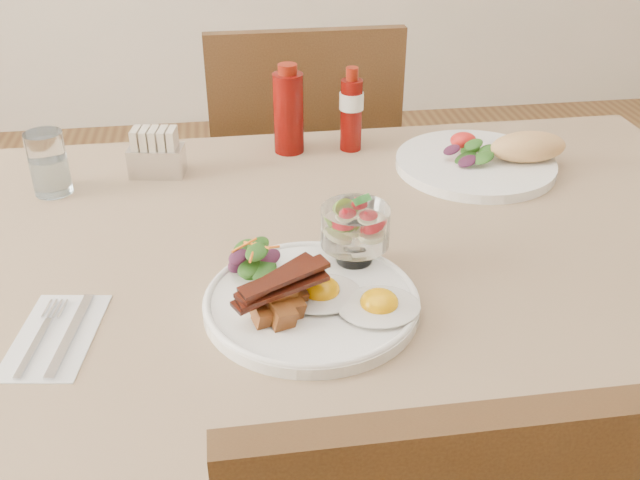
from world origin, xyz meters
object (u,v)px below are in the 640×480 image
Objects in this scene: ketchup_bottle at (288,112)px; chair_far at (301,184)px; table at (352,289)px; hot_sauce_bottle at (351,111)px; fruit_cup at (355,227)px; second_plate at (488,158)px; sugar_caddy at (156,155)px; water_glass at (49,167)px; main_plate at (311,303)px.

chair_far is at bearing 79.34° from ketchup_bottle.
chair_far is 0.44m from ketchup_bottle.
table is 1.43× the size of chair_far.
chair_far is 0.45m from hot_sauce_bottle.
table is 0.68m from chair_far.
chair_far is 9.67× the size of fruit_cup.
ketchup_bottle reaches higher than hot_sauce_bottle.
second_plate is 3.05× the size of sugar_caddy.
second_plate reaches higher than table.
chair_far is 0.58m from second_plate.
fruit_cup is at bearing -100.05° from table.
chair_far is 5.52× the size of ketchup_bottle.
chair_far is at bearing 123.13° from second_plate.
fruit_cup is at bearing -91.06° from chair_far.
hot_sauce_bottle is (0.06, -0.32, 0.30)m from chair_far.
table is 12.37× the size of water_glass.
sugar_caddy is (-0.36, -0.06, -0.04)m from hot_sauce_bottle.
table is 8.32× the size of hot_sauce_bottle.
sugar_caddy is at bearing -170.00° from hot_sauce_bottle.
sugar_caddy reaches higher than main_plate.
chair_far is (0.00, 0.66, -0.14)m from table.
main_plate is 1.66× the size of ketchup_bottle.
fruit_cup is at bearing -135.40° from second_plate.
fruit_cup is 0.43m from second_plate.
main_plate is at bearing -130.94° from fruit_cup.
sugar_caddy is at bearing -163.72° from ketchup_bottle.
second_plate is 2.89× the size of water_glass.
hot_sauce_bottle is at bearing 80.23° from fruit_cup.
chair_far is 0.80m from fruit_cup.
water_glass reaches higher than table.
water_glass is (-0.39, 0.40, 0.04)m from main_plate.
sugar_caddy is 0.18m from water_glass.
main_plate is at bearing -105.97° from hot_sauce_bottle.
main_plate is 2.74× the size of sugar_caddy.
table is 0.18m from fruit_cup.
chair_far reaches higher than hot_sauce_bottle.
second_plate is (0.30, 0.30, -0.05)m from fruit_cup.
chair_far is at bearing 84.08° from main_plate.
main_plate is 2.60× the size of water_glass.
main_plate is (-0.09, -0.82, 0.24)m from chair_far.
chair_far reaches higher than ketchup_bottle.
second_plate is at bearing -1.05° from water_glass.
ketchup_bottle is (-0.35, 0.13, 0.06)m from second_plate.
sugar_caddy is at bearing -128.22° from chair_far.
main_plate reaches higher than table.
main_plate is 0.52m from ketchup_bottle.
second_plate is 0.59m from sugar_caddy.
water_glass is at bearing 134.58° from main_plate.
fruit_cup is 0.57× the size of ketchup_bottle.
ketchup_bottle is (-0.05, 0.43, 0.01)m from fruit_cup.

